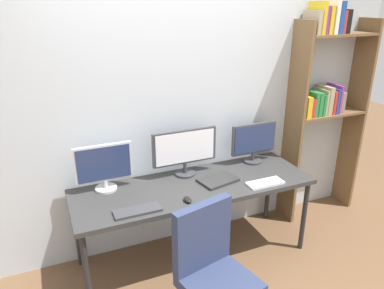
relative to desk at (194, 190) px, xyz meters
name	(u,v)px	position (x,y,z in m)	size (l,w,h in m)	color
wall_back	(176,109)	(0.00, 0.42, 0.61)	(4.46, 0.10, 2.60)	silver
desk	(194,190)	(0.00, 0.00, 0.00)	(2.06, 0.68, 0.74)	#333333
bookshelf	(325,91)	(1.52, 0.23, 0.68)	(0.83, 0.28, 2.21)	brown
office_chair	(214,288)	(-0.21, -0.82, -0.29)	(0.53, 0.53, 0.99)	#2D2D33
monitor_left	(104,166)	(-0.71, 0.21, 0.26)	(0.47, 0.18, 0.40)	silver
monitor_center	(185,150)	(0.00, 0.21, 0.29)	(0.59, 0.18, 0.42)	#38383D
monitor_right	(254,141)	(0.71, 0.21, 0.26)	(0.46, 0.18, 0.39)	#38383D
keyboard_left	(137,211)	(-0.56, -0.23, 0.06)	(0.35, 0.13, 0.02)	#38383D
keyboard_right	(265,183)	(0.56, -0.23, 0.06)	(0.32, 0.13, 0.02)	silver
computer_mouse	(188,200)	(-0.16, -0.24, 0.07)	(0.06, 0.10, 0.03)	black
laptop_closed	(218,180)	(0.21, -0.02, 0.06)	(0.32, 0.22, 0.02)	#2D2D2D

